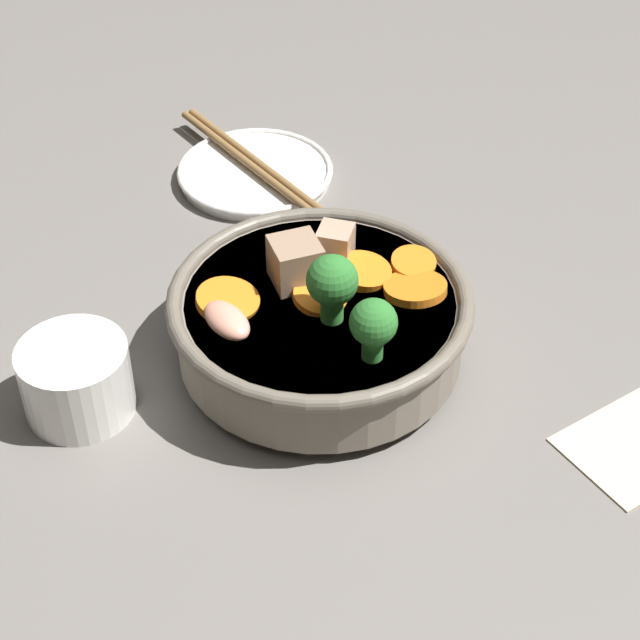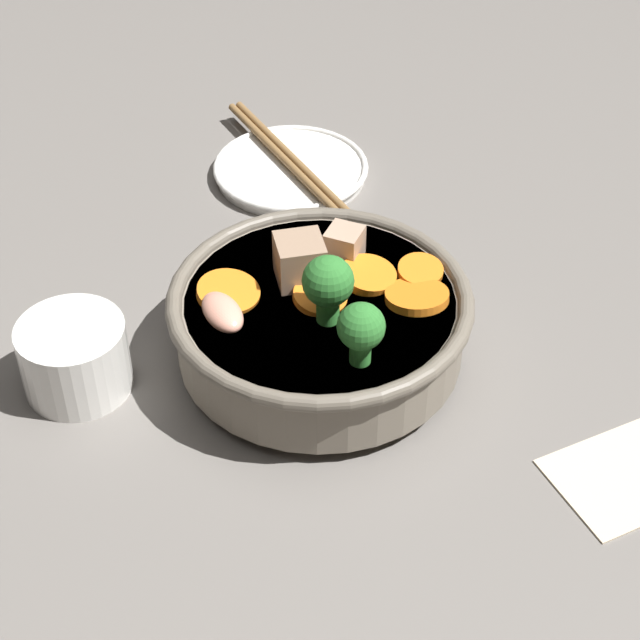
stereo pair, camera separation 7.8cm
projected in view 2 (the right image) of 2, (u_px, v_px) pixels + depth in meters
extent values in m
plane|color=slate|center=(320.00, 359.00, 0.80)|extent=(3.00, 3.00, 0.00)
cylinder|color=slate|center=(320.00, 354.00, 0.80)|extent=(0.12, 0.12, 0.01)
cylinder|color=slate|center=(320.00, 325.00, 0.78)|extent=(0.21, 0.21, 0.05)
torus|color=#685F52|center=(320.00, 300.00, 0.76)|extent=(0.22, 0.22, 0.01)
cylinder|color=brown|center=(320.00, 314.00, 0.77)|extent=(0.20, 0.20, 0.03)
cylinder|color=orange|center=(369.00, 275.00, 0.78)|extent=(0.05, 0.05, 0.01)
cylinder|color=orange|center=(228.00, 293.00, 0.77)|extent=(0.06, 0.06, 0.01)
cylinder|color=orange|center=(420.00, 271.00, 0.78)|extent=(0.05, 0.05, 0.01)
cylinder|color=orange|center=(417.00, 296.00, 0.76)|extent=(0.06, 0.06, 0.01)
cylinder|color=orange|center=(312.00, 296.00, 0.76)|extent=(0.05, 0.05, 0.01)
cylinder|color=green|center=(360.00, 350.00, 0.71)|extent=(0.01, 0.01, 0.02)
sphere|color=#2D752D|center=(361.00, 326.00, 0.70)|extent=(0.03, 0.03, 0.03)
cylinder|color=green|center=(328.00, 308.00, 0.74)|extent=(0.02, 0.02, 0.02)
sphere|color=#2D752D|center=(328.00, 281.00, 0.73)|extent=(0.04, 0.04, 0.04)
cube|color=#9E7F66|center=(300.00, 260.00, 0.77)|extent=(0.05, 0.05, 0.03)
cube|color=tan|center=(344.00, 244.00, 0.79)|extent=(0.03, 0.03, 0.03)
ellipsoid|color=#EA9E84|center=(222.00, 312.00, 0.74)|extent=(0.04, 0.05, 0.02)
cylinder|color=white|center=(291.00, 171.00, 0.99)|extent=(0.14, 0.14, 0.01)
torus|color=white|center=(291.00, 167.00, 0.99)|extent=(0.14, 0.14, 0.01)
cylinder|color=white|center=(75.00, 357.00, 0.76)|extent=(0.08, 0.08, 0.05)
cylinder|color=brown|center=(71.00, 340.00, 0.75)|extent=(0.07, 0.07, 0.00)
cube|color=beige|center=(634.00, 472.00, 0.72)|extent=(0.13, 0.11, 0.00)
cylinder|color=olive|center=(294.00, 160.00, 0.98)|extent=(0.06, 0.23, 0.01)
cylinder|color=olive|center=(287.00, 162.00, 0.98)|extent=(0.06, 0.23, 0.01)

